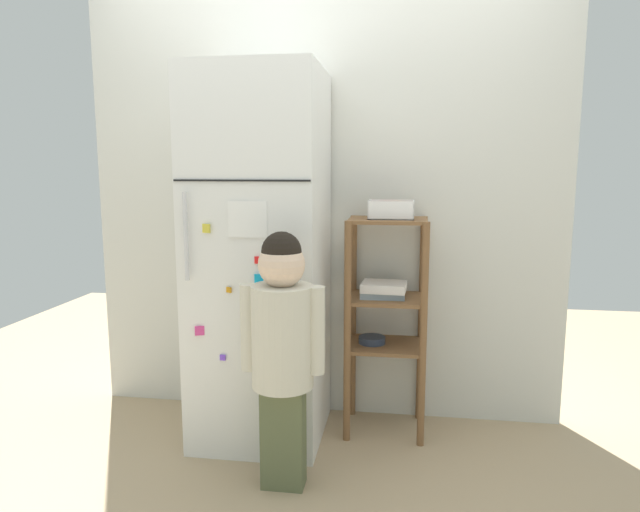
{
  "coord_description": "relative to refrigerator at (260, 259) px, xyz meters",
  "views": [
    {
      "loc": [
        0.44,
        -2.67,
        1.37
      ],
      "look_at": [
        0.03,
        0.02,
        0.94
      ],
      "focal_mm": 31.39,
      "sensor_mm": 36.0,
      "label": 1
    }
  ],
  "objects": [
    {
      "name": "ground_plane",
      "position": [
        0.27,
        -0.02,
        -0.92
      ],
      "size": [
        6.0,
        6.0,
        0.0
      ],
      "primitive_type": "plane",
      "color": "tan"
    },
    {
      "name": "kitchen_wall_back",
      "position": [
        0.27,
        0.34,
        0.25
      ],
      "size": [
        2.6,
        0.03,
        2.34
      ],
      "primitive_type": "cube",
      "color": "silver",
      "rests_on": "ground"
    },
    {
      "name": "refrigerator",
      "position": [
        0.0,
        0.0,
        0.0
      ],
      "size": [
        0.63,
        0.65,
        1.84
      ],
      "color": "white",
      "rests_on": "ground"
    },
    {
      "name": "child_standing",
      "position": [
        0.21,
        -0.47,
        -0.25
      ],
      "size": [
        0.36,
        0.27,
        1.12
      ],
      "color": "#565E3E",
      "rests_on": "ground"
    },
    {
      "name": "pantry_shelf_unit",
      "position": [
        0.62,
        0.14,
        -0.24
      ],
      "size": [
        0.41,
        0.34,
        1.12
      ],
      "color": "brown",
      "rests_on": "ground"
    },
    {
      "name": "fruit_bin",
      "position": [
        0.65,
        0.13,
        0.24
      ],
      "size": [
        0.22,
        0.18,
        0.09
      ],
      "color": "white",
      "rests_on": "pantry_shelf_unit"
    }
  ]
}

